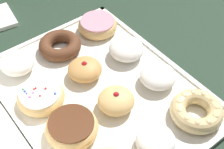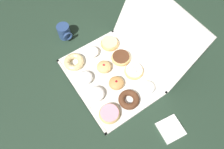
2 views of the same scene
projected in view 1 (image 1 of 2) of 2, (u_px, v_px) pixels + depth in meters
ground_plane at (101, 94)px, 0.80m from camera, size 3.00×3.00×0.00m
donut_box at (101, 92)px, 0.79m from camera, size 0.53×0.41×0.01m
cruller_donut_0 at (197, 111)px, 0.73m from camera, size 0.12×0.12×0.04m
powdered_filled_donut_1 at (158, 76)px, 0.79m from camera, size 0.09×0.09×0.04m
powdered_filled_donut_2 at (126, 49)px, 0.86m from camera, size 0.09×0.09×0.04m
pink_frosted_donut_3 at (98, 25)px, 0.93m from camera, size 0.11×0.11×0.04m
powdered_filled_donut_4 at (157, 140)px, 0.67m from camera, size 0.08×0.08×0.04m
jelly_filled_donut_5 at (118, 99)px, 0.74m from camera, size 0.08×0.08×0.05m
jelly_filled_donut_6 at (83, 70)px, 0.81m from camera, size 0.09×0.09×0.05m
chocolate_cake_ring_donut_7 at (59, 46)px, 0.87m from camera, size 0.11×0.11×0.03m
chocolate_frosted_donut_9 at (72, 127)px, 0.69m from camera, size 0.11×0.11×0.04m
sprinkle_donut_10 at (41, 96)px, 0.75m from camera, size 0.11×0.11×0.04m
powdered_filled_donut_11 at (18, 63)px, 0.82m from camera, size 0.08×0.08×0.05m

